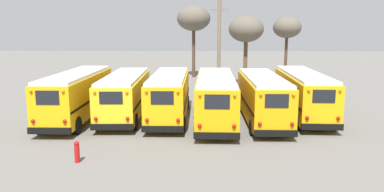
{
  "coord_description": "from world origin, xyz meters",
  "views": [
    {
      "loc": [
        0.26,
        -25.08,
        6.16
      ],
      "look_at": [
        0.0,
        0.18,
        1.6
      ],
      "focal_mm": 35.0,
      "sensor_mm": 36.0,
      "label": 1
    }
  ],
  "objects_px": {
    "bare_tree_1": "(287,28)",
    "fire_hydrant": "(77,152)",
    "school_bus_2": "(169,95)",
    "bare_tree_2": "(194,19)",
    "school_bus_3": "(216,97)",
    "bare_tree_0": "(246,30)",
    "school_bus_1": "(125,94)",
    "utility_pole": "(219,44)",
    "school_bus_5": "(303,92)",
    "school_bus_4": "(262,97)",
    "school_bus_0": "(77,94)"
  },
  "relations": [
    {
      "from": "school_bus_3",
      "to": "school_bus_1",
      "type": "bearing_deg",
      "value": 166.77
    },
    {
      "from": "school_bus_0",
      "to": "utility_pole",
      "type": "height_order",
      "value": "utility_pole"
    },
    {
      "from": "school_bus_0",
      "to": "school_bus_2",
      "type": "relative_size",
      "value": 1.07
    },
    {
      "from": "school_bus_4",
      "to": "bare_tree_2",
      "type": "height_order",
      "value": "bare_tree_2"
    },
    {
      "from": "school_bus_1",
      "to": "fire_hydrant",
      "type": "distance_m",
      "value": 9.33
    },
    {
      "from": "school_bus_3",
      "to": "school_bus_4",
      "type": "height_order",
      "value": "school_bus_3"
    },
    {
      "from": "bare_tree_1",
      "to": "utility_pole",
      "type": "bearing_deg",
      "value": -135.63
    },
    {
      "from": "utility_pole",
      "to": "bare_tree_2",
      "type": "xyz_separation_m",
      "value": [
        -2.57,
        10.73,
        2.71
      ]
    },
    {
      "from": "school_bus_4",
      "to": "bare_tree_0",
      "type": "xyz_separation_m",
      "value": [
        0.85,
        15.37,
        4.36
      ]
    },
    {
      "from": "school_bus_0",
      "to": "bare_tree_1",
      "type": "distance_m",
      "value": 28.35
    },
    {
      "from": "bare_tree_1",
      "to": "bare_tree_2",
      "type": "distance_m",
      "value": 11.5
    },
    {
      "from": "school_bus_4",
      "to": "utility_pole",
      "type": "height_order",
      "value": "utility_pole"
    },
    {
      "from": "bare_tree_2",
      "to": "fire_hydrant",
      "type": "xyz_separation_m",
      "value": [
        -5.25,
        -31.28,
        -6.83
      ]
    },
    {
      "from": "utility_pole",
      "to": "bare_tree_2",
      "type": "relative_size",
      "value": 1.01
    },
    {
      "from": "bare_tree_0",
      "to": "fire_hydrant",
      "type": "height_order",
      "value": "bare_tree_0"
    },
    {
      "from": "utility_pole",
      "to": "bare_tree_2",
      "type": "height_order",
      "value": "utility_pole"
    },
    {
      "from": "school_bus_5",
      "to": "bare_tree_2",
      "type": "bearing_deg",
      "value": 109.93
    },
    {
      "from": "school_bus_2",
      "to": "fire_hydrant",
      "type": "relative_size",
      "value": 9.23
    },
    {
      "from": "bare_tree_1",
      "to": "school_bus_2",
      "type": "bearing_deg",
      "value": -122.16
    },
    {
      "from": "school_bus_0",
      "to": "utility_pole",
      "type": "relative_size",
      "value": 1.12
    },
    {
      "from": "school_bus_1",
      "to": "school_bus_2",
      "type": "bearing_deg",
      "value": -9.65
    },
    {
      "from": "school_bus_0",
      "to": "fire_hydrant",
      "type": "relative_size",
      "value": 9.84
    },
    {
      "from": "school_bus_2",
      "to": "bare_tree_2",
      "type": "xyz_separation_m",
      "value": [
        1.54,
        22.56,
        5.67
      ]
    },
    {
      "from": "school_bus_4",
      "to": "bare_tree_2",
      "type": "distance_m",
      "value": 24.41
    },
    {
      "from": "school_bus_1",
      "to": "school_bus_5",
      "type": "bearing_deg",
      "value": 1.49
    },
    {
      "from": "bare_tree_0",
      "to": "bare_tree_2",
      "type": "bearing_deg",
      "value": 125.26
    },
    {
      "from": "school_bus_3",
      "to": "fire_hydrant",
      "type": "distance_m",
      "value": 10.42
    },
    {
      "from": "school_bus_5",
      "to": "bare_tree_2",
      "type": "relative_size",
      "value": 1.16
    },
    {
      "from": "school_bus_1",
      "to": "school_bus_4",
      "type": "bearing_deg",
      "value": -7.46
    },
    {
      "from": "school_bus_2",
      "to": "school_bus_4",
      "type": "relative_size",
      "value": 0.98
    },
    {
      "from": "fire_hydrant",
      "to": "bare_tree_2",
      "type": "bearing_deg",
      "value": 80.48
    },
    {
      "from": "bare_tree_0",
      "to": "school_bus_3",
      "type": "bearing_deg",
      "value": -104.32
    },
    {
      "from": "school_bus_2",
      "to": "fire_hydrant",
      "type": "bearing_deg",
      "value": -113.01
    },
    {
      "from": "school_bus_1",
      "to": "bare_tree_0",
      "type": "bearing_deg",
      "value": 54.03
    },
    {
      "from": "school_bus_1",
      "to": "bare_tree_2",
      "type": "height_order",
      "value": "bare_tree_2"
    },
    {
      "from": "bare_tree_0",
      "to": "bare_tree_1",
      "type": "xyz_separation_m",
      "value": [
        5.63,
        5.62,
        0.18
      ]
    },
    {
      "from": "school_bus_2",
      "to": "utility_pole",
      "type": "bearing_deg",
      "value": 70.84
    },
    {
      "from": "bare_tree_1",
      "to": "bare_tree_0",
      "type": "bearing_deg",
      "value": -135.08
    },
    {
      "from": "bare_tree_0",
      "to": "bare_tree_1",
      "type": "height_order",
      "value": "bare_tree_1"
    },
    {
      "from": "school_bus_3",
      "to": "school_bus_4",
      "type": "xyz_separation_m",
      "value": [
        3.14,
        0.24,
        -0.02
      ]
    },
    {
      "from": "school_bus_4",
      "to": "school_bus_3",
      "type": "bearing_deg",
      "value": -175.57
    },
    {
      "from": "utility_pole",
      "to": "school_bus_2",
      "type": "bearing_deg",
      "value": -109.16
    },
    {
      "from": "school_bus_0",
      "to": "school_bus_4",
      "type": "xyz_separation_m",
      "value": [
        12.55,
        -0.46,
        -0.08
      ]
    },
    {
      "from": "school_bus_3",
      "to": "school_bus_5",
      "type": "height_order",
      "value": "school_bus_3"
    },
    {
      "from": "bare_tree_0",
      "to": "fire_hydrant",
      "type": "bearing_deg",
      "value": -114.84
    },
    {
      "from": "fire_hydrant",
      "to": "school_bus_2",
      "type": "bearing_deg",
      "value": 66.99
    },
    {
      "from": "school_bus_5",
      "to": "bare_tree_2",
      "type": "height_order",
      "value": "bare_tree_2"
    },
    {
      "from": "bare_tree_1",
      "to": "fire_hydrant",
      "type": "bearing_deg",
      "value": -119.57
    },
    {
      "from": "school_bus_5",
      "to": "school_bus_1",
      "type": "bearing_deg",
      "value": -178.51
    },
    {
      "from": "school_bus_3",
      "to": "bare_tree_1",
      "type": "relative_size",
      "value": 1.36
    }
  ]
}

